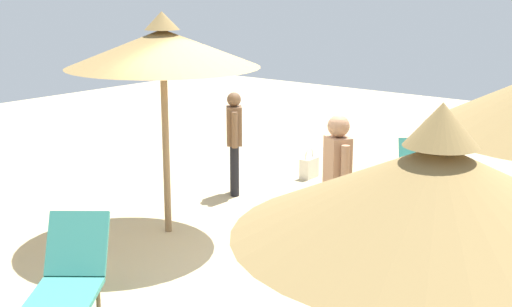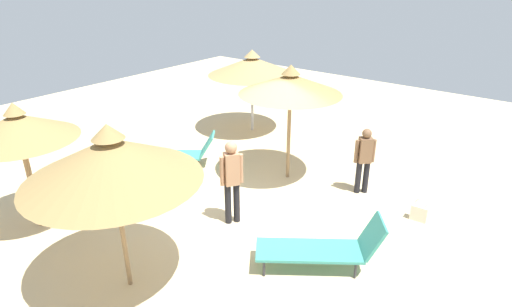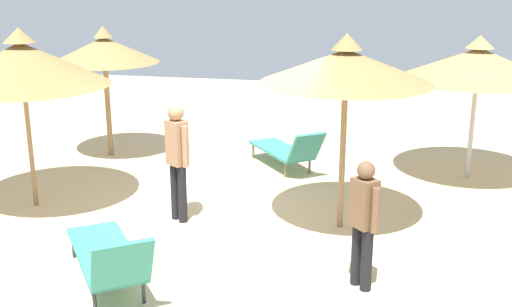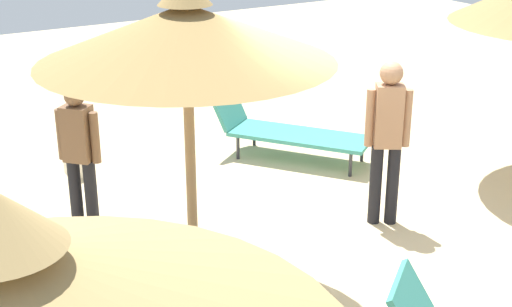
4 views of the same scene
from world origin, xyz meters
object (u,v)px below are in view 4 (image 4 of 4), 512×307
object	(u,v)px
parasol_umbrella_far_right	(186,34)
person_standing_far_left	(79,150)
person_standing_edge	(387,133)
handbag	(74,162)
lounge_chair_front	(281,128)

from	to	relation	value
parasol_umbrella_far_right	person_standing_far_left	xyz separation A→B (m)	(0.39, -1.76, -1.46)
person_standing_far_left	person_standing_edge	size ratio (longest dim) A/B	0.88
parasol_umbrella_far_right	person_standing_edge	size ratio (longest dim) A/B	1.58
person_standing_far_left	handbag	xyz separation A→B (m)	(-0.36, -1.45, -0.70)
person_standing_edge	parasol_umbrella_far_right	bearing A→B (deg)	6.16
lounge_chair_front	person_standing_far_left	size ratio (longest dim) A/B	1.34
parasol_umbrella_far_right	person_standing_far_left	bearing A→B (deg)	-77.54
lounge_chair_front	handbag	distance (m)	2.63
parasol_umbrella_far_right	lounge_chair_front	distance (m)	3.95
parasol_umbrella_far_right	handbag	bearing A→B (deg)	-89.44
person_standing_edge	handbag	distance (m)	3.89
person_standing_edge	lounge_chair_front	bearing A→B (deg)	-92.99
person_standing_edge	handbag	xyz separation A→B (m)	(2.39, -2.96, -0.83)
handbag	lounge_chair_front	bearing A→B (deg)	162.33
parasol_umbrella_far_right	handbag	size ratio (longest dim) A/B	5.59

